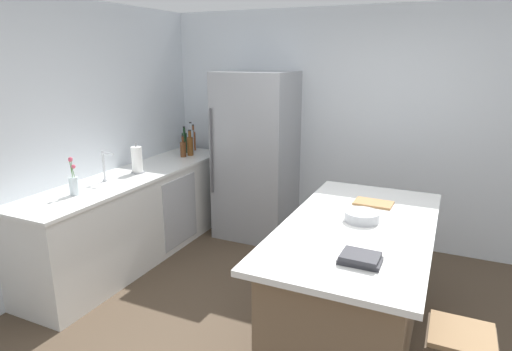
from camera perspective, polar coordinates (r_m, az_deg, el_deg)
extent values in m
plane|color=#4C3D2D|center=(3.42, 5.63, -22.08)|extent=(7.20, 7.20, 0.00)
cube|color=silver|center=(4.96, 14.73, 5.98)|extent=(6.00, 0.10, 2.60)
cube|color=silver|center=(4.25, -26.78, 3.28)|extent=(0.10, 6.00, 2.60)
cube|color=silver|center=(4.73, -15.52, -5.30)|extent=(0.63, 2.68, 0.89)
cube|color=white|center=(4.59, -15.93, 0.06)|extent=(0.66, 2.71, 0.03)
cube|color=#B2B5BA|center=(4.79, -9.99, -4.69)|extent=(0.01, 0.60, 0.75)
cube|color=#7A6047|center=(3.36, 12.90, -14.04)|extent=(0.85, 1.76, 0.89)
cube|color=white|center=(3.16, 13.41, -6.65)|extent=(1.01, 1.96, 0.04)
cube|color=#93969B|center=(5.00, 0.01, 2.58)|extent=(0.84, 0.70, 1.92)
cylinder|color=#4C4C51|center=(4.83, -5.94, 3.20)|extent=(0.02, 0.02, 0.96)
cube|color=#473828|center=(2.77, 25.55, -19.12)|extent=(0.36, 0.36, 0.04)
cube|color=olive|center=(2.76, 25.64, -18.51)|extent=(0.34, 0.34, 0.03)
cylinder|color=silver|center=(4.39, -19.37, -0.60)|extent=(0.05, 0.05, 0.02)
cylinder|color=silver|center=(4.35, -19.55, 1.30)|extent=(0.02, 0.02, 0.28)
cylinder|color=silver|center=(4.28, -19.11, 2.77)|extent=(0.14, 0.02, 0.02)
cylinder|color=silver|center=(4.04, -22.99, -1.30)|extent=(0.08, 0.08, 0.16)
cylinder|color=#4C7F3D|center=(4.02, -23.22, 0.20)|extent=(0.01, 0.03, 0.25)
sphere|color=#DB4C66|center=(4.00, -23.41, 1.90)|extent=(0.04, 0.04, 0.04)
cylinder|color=#4C7F3D|center=(4.01, -23.20, 0.22)|extent=(0.01, 0.02, 0.26)
sphere|color=#DB4C66|center=(3.98, -23.39, 2.00)|extent=(0.04, 0.04, 0.04)
cylinder|color=#4C7F3D|center=(4.01, -22.95, -0.23)|extent=(0.01, 0.04, 0.19)
sphere|color=#DB4C66|center=(3.99, -23.09, 1.08)|extent=(0.04, 0.04, 0.04)
cylinder|color=gray|center=(4.61, -15.39, 0.44)|extent=(0.14, 0.14, 0.01)
cylinder|color=white|center=(4.58, -15.51, 2.08)|extent=(0.11, 0.11, 0.26)
cylinder|color=gray|center=(4.55, -15.65, 3.92)|extent=(0.02, 0.02, 0.04)
cylinder|color=#994C23|center=(5.56, -8.27, 4.53)|extent=(0.05, 0.05, 0.23)
cylinder|color=#994C23|center=(5.53, -8.33, 6.13)|extent=(0.02, 0.02, 0.09)
cylinder|color=black|center=(5.53, -8.35, 6.63)|extent=(0.02, 0.02, 0.01)
cylinder|color=silver|center=(5.47, -8.62, 4.56)|extent=(0.07, 0.07, 0.27)
cylinder|color=silver|center=(5.44, -8.69, 6.42)|extent=(0.03, 0.03, 0.09)
cylinder|color=black|center=(5.44, -8.72, 6.94)|extent=(0.03, 0.03, 0.01)
cylinder|color=#19381E|center=(5.42, -9.44, 4.28)|extent=(0.07, 0.07, 0.25)
cylinder|color=#19381E|center=(5.39, -9.51, 5.94)|extent=(0.03, 0.03, 0.07)
cylinder|color=black|center=(5.38, -9.53, 6.37)|extent=(0.03, 0.03, 0.01)
cylinder|color=brown|center=(5.27, -8.73, 3.84)|extent=(0.07, 0.07, 0.22)
cylinder|color=brown|center=(5.24, -8.79, 5.45)|extent=(0.04, 0.04, 0.08)
cylinder|color=black|center=(5.23, -8.81, 5.94)|extent=(0.04, 0.04, 0.01)
cylinder|color=#5B3319|center=(5.20, -9.64, 3.42)|extent=(0.07, 0.07, 0.18)
cylinder|color=#5B3319|center=(5.18, -9.70, 4.76)|extent=(0.03, 0.03, 0.07)
cylinder|color=black|center=(5.17, -9.73, 5.21)|extent=(0.03, 0.03, 0.01)
cube|color=#2D2D33|center=(2.60, 13.63, -10.91)|extent=(0.24, 0.16, 0.03)
cube|color=#2D2D33|center=(2.58, 13.67, -10.38)|extent=(0.22, 0.18, 0.03)
cylinder|color=#B2B5BA|center=(3.20, 13.85, -5.29)|extent=(0.25, 0.25, 0.07)
cube|color=#9E7042|center=(3.59, 15.30, -3.55)|extent=(0.31, 0.20, 0.02)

